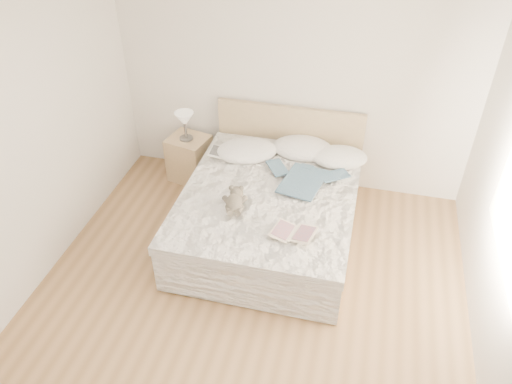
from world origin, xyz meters
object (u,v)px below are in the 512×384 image
teddy_bear (234,207)px  nightstand (190,158)px  table_lamp (185,120)px  photo_book (224,153)px  bed (270,209)px  childrens_book (294,233)px

teddy_bear → nightstand: bearing=113.6°
table_lamp → photo_book: size_ratio=1.03×
photo_book → teddy_bear: teddy_bear is taller
bed → nightstand: size_ratio=3.83×
table_lamp → photo_book: table_lamp is taller
bed → nightstand: bed is taller
nightstand → childrens_book: bearing=-42.8°
nightstand → table_lamp: table_lamp is taller
childrens_book → nightstand: bearing=150.2°
bed → teddy_bear: 0.63m
nightstand → photo_book: bearing=-29.1°
bed → table_lamp: bed is taller
bed → nightstand: bearing=147.3°
nightstand → table_lamp: (-0.01, -0.01, 0.53)m
table_lamp → teddy_bear: (0.93, -1.20, -0.16)m
table_lamp → photo_book: (0.55, -0.29, -0.18)m
bed → childrens_book: 0.82m
nightstand → childrens_book: size_ratio=1.44×
photo_book → teddy_bear: size_ratio=1.13×
photo_book → childrens_book: bearing=-50.9°
teddy_bear → bed: bearing=47.7°
bed → photo_book: bed is taller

